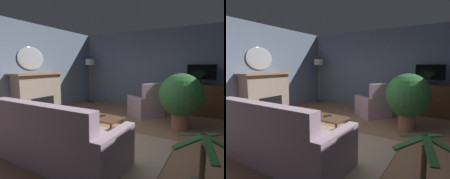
# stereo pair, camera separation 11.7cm
# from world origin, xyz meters

# --- Properties ---
(ground_plane) EXTENTS (6.57, 7.38, 0.04)m
(ground_plane) POSITION_xyz_m (0.00, 0.00, -0.02)
(ground_plane) COLOR #936B4C
(wall_back) EXTENTS (6.57, 0.10, 2.76)m
(wall_back) POSITION_xyz_m (0.00, 3.44, 1.38)
(wall_back) COLOR slate
(wall_back) RESTS_ON ground_plane
(wall_left) EXTENTS (0.10, 7.38, 2.76)m
(wall_left) POSITION_xyz_m (-3.03, 0.00, 1.38)
(wall_left) COLOR slate
(wall_left) RESTS_ON ground_plane
(rug_central) EXTENTS (2.67, 1.85, 0.01)m
(rug_central) POSITION_xyz_m (-0.02, -0.31, 0.01)
(rug_central) COLOR tan
(rug_central) RESTS_ON ground_plane
(fireplace) EXTENTS (0.92, 1.62, 1.29)m
(fireplace) POSITION_xyz_m (-2.71, 0.54, 0.61)
(fireplace) COLOR #4C4C51
(fireplace) RESTS_ON ground_plane
(wall_mirror_oval) EXTENTS (0.06, 0.89, 0.68)m
(wall_mirror_oval) POSITION_xyz_m (-2.95, 0.54, 1.71)
(wall_mirror_oval) COLOR #B2B7BF
(tv_cabinet) EXTENTS (1.59, 0.55, 0.94)m
(tv_cabinet) POSITION_xyz_m (1.47, 3.09, 0.45)
(tv_cabinet) COLOR #352315
(tv_cabinet) RESTS_ON ground_plane
(television) EXTENTS (0.81, 0.20, 0.60)m
(television) POSITION_xyz_m (1.47, 3.04, 1.26)
(television) COLOR black
(television) RESTS_ON tv_cabinet
(coffee_table) EXTENTS (1.04, 0.58, 0.42)m
(coffee_table) POSITION_xyz_m (-0.23, 0.11, 0.37)
(coffee_table) COLOR brown
(coffee_table) RESTS_ON ground_plane
(tv_remote) EXTENTS (0.13, 0.17, 0.02)m
(tv_remote) POSITION_xyz_m (-0.18, 0.14, 0.43)
(tv_remote) COLOR black
(tv_remote) RESTS_ON coffee_table
(sofa_floral) EXTENTS (2.22, 0.92, 0.97)m
(sofa_floral) POSITION_xyz_m (-0.21, -1.13, 0.33)
(sofa_floral) COLOR #AD93A3
(sofa_floral) RESTS_ON ground_plane
(armchair_angled_to_table) EXTENTS (1.12, 1.12, 1.02)m
(armchair_angled_to_table) POSITION_xyz_m (0.13, 2.08, 0.32)
(armchair_angled_to_table) COLOR #AD93A3
(armchair_angled_to_table) RESTS_ON ground_plane
(potted_plant_leafy_by_curtain) EXTENTS (1.01, 1.01, 1.32)m
(potted_plant_leafy_by_curtain) POSITION_xyz_m (1.19, 1.44, 0.78)
(potted_plant_leafy_by_curtain) COLOR #99664C
(potted_plant_leafy_by_curtain) RESTS_ON ground_plane
(cat) EXTENTS (0.59, 0.46, 0.18)m
(cat) POSITION_xyz_m (-1.36, 0.51, 0.09)
(cat) COLOR #937A5B
(cat) RESTS_ON ground_plane
(floor_lamp) EXTENTS (0.38, 0.38, 1.77)m
(floor_lamp) POSITION_xyz_m (-2.63, 3.03, 1.42)
(floor_lamp) COLOR #4C4233
(floor_lamp) RESTS_ON ground_plane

